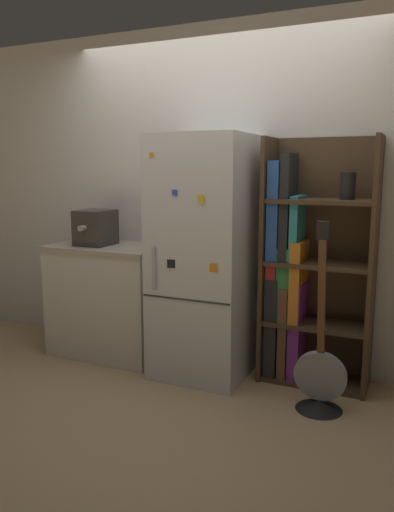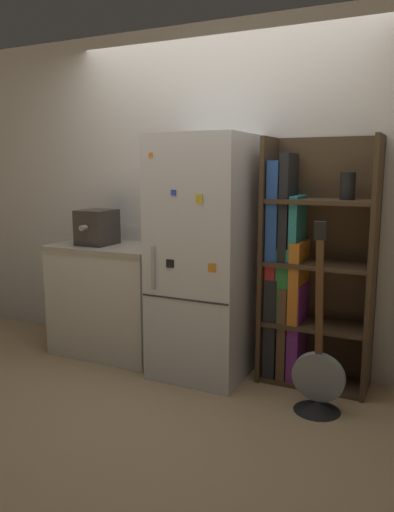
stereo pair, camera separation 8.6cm
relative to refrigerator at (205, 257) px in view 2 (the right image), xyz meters
name	(u,v)px [view 2 (the right image)]	position (x,y,z in m)	size (l,w,h in m)	color
ground_plane	(197,376)	(0.00, -0.12, -0.88)	(16.00, 16.00, 0.00)	tan
wall_back	(224,197)	(0.00, 0.36, 0.42)	(8.00, 0.05, 2.60)	silver
refrigerator	(205,257)	(0.00, 0.00, 0.00)	(0.67, 0.69, 1.76)	silver
bookshelf	(301,275)	(0.68, 0.18, -0.10)	(0.75, 0.36, 1.73)	#4C3823
kitchen_counter	(112,299)	(-0.86, 0.04, -0.42)	(0.94, 0.60, 0.91)	silver
espresso_machine	(97,227)	(-0.96, 0.01, 0.17)	(0.26, 0.35, 0.28)	#38332D
guitar	(318,385)	(0.91, -0.27, -0.70)	(0.33, 0.30, 1.22)	black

